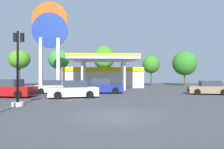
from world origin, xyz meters
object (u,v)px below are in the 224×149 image
(car_3, at_px, (208,88))
(tree_0, at_px, (20,59))
(car_1, at_px, (9,89))
(tree_2, at_px, (104,58))
(car_2, at_px, (54,87))
(traffic_signal_0, at_px, (18,77))
(station_pole_sign, at_px, (50,34))
(tree_3, at_px, (151,64))
(car_0, at_px, (102,87))
(tree_4, at_px, (185,63))
(car_4, at_px, (73,90))
(tree_1, at_px, (59,60))

(car_3, height_order, tree_0, tree_0)
(car_1, height_order, tree_2, tree_2)
(car_2, bearing_deg, traffic_signal_0, -90.42)
(station_pole_sign, relative_size, tree_3, 2.03)
(station_pole_sign, xyz_separation_m, traffic_signal_0, (1.70, -14.85, -5.73))
(car_2, bearing_deg, car_0, -2.42)
(car_3, relative_size, tree_4, 0.63)
(car_4, bearing_deg, car_1, 172.91)
(car_2, bearing_deg, tree_4, 37.78)
(tree_1, bearing_deg, tree_3, -2.81)
(tree_4, bearing_deg, tree_2, 177.97)
(tree_0, bearing_deg, station_pole_sign, -52.77)
(tree_0, distance_m, tree_3, 24.86)
(car_0, xyz_separation_m, tree_3, (9.55, 16.94, 3.39))
(tree_2, bearing_deg, car_0, -91.23)
(tree_0, xyz_separation_m, tree_3, (24.84, 0.73, -0.84))
(car_0, xyz_separation_m, tree_0, (-15.29, 16.21, 4.23))
(car_3, distance_m, tree_3, 19.24)
(car_1, xyz_separation_m, tree_2, (8.72, 21.22, 4.70))
(car_2, height_order, tree_4, tree_4)
(station_pole_sign, bearing_deg, tree_4, 26.31)
(car_4, bearing_deg, tree_1, 104.79)
(tree_2, bearing_deg, car_4, -97.42)
(station_pole_sign, distance_m, car_3, 20.78)
(station_pole_sign, distance_m, tree_1, 12.79)
(car_3, xyz_separation_m, car_4, (-13.63, -2.67, 0.05))
(car_1, xyz_separation_m, traffic_signal_0, (3.00, -5.64, 1.13))
(traffic_signal_0, distance_m, tree_3, 30.43)
(tree_0, bearing_deg, traffic_signal_0, -68.85)
(car_2, bearing_deg, car_3, -7.40)
(station_pole_sign, distance_m, car_2, 8.80)
(car_3, xyz_separation_m, tree_1, (-19.55, 19.73, 4.44))
(tree_0, bearing_deg, car_2, -57.93)
(station_pole_sign, xyz_separation_m, car_2, (1.77, -5.13, -6.93))
(tree_4, bearing_deg, traffic_signal_0, -129.22)
(traffic_signal_0, bearing_deg, car_2, 89.58)
(car_3, xyz_separation_m, tree_4, (4.98, 18.72, 3.73))
(car_0, bearing_deg, tree_0, 133.33)
(traffic_signal_0, bearing_deg, car_4, 59.81)
(tree_1, bearing_deg, car_0, -64.76)
(car_0, relative_size, car_2, 1.09)
(tree_1, distance_m, tree_3, 17.99)
(car_2, xyz_separation_m, tree_0, (-10.02, 15.98, 4.31))
(tree_4, bearing_deg, tree_1, 177.65)
(tree_0, bearing_deg, car_4, -58.37)
(car_1, relative_size, traffic_signal_0, 1.00)
(car_4, bearing_deg, car_3, 11.09)
(car_0, height_order, tree_4, tree_4)
(car_4, height_order, tree_2, tree_2)
(car_1, bearing_deg, car_3, 5.69)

